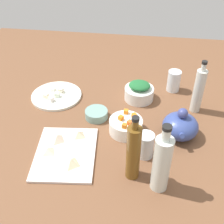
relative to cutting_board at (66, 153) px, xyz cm
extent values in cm
cube|color=brown|center=(-22.70, 15.33, -2.00)|extent=(190.00, 190.00, 3.00)
cube|color=silver|center=(0.00, 0.00, 0.00)|extent=(31.05, 25.89, 1.00)
cylinder|color=white|center=(-37.63, -14.52, 0.10)|extent=(24.72, 24.72, 1.20)
cylinder|color=white|center=(-41.33, 26.14, 2.60)|extent=(14.12, 14.12, 6.20)
cylinder|color=white|center=(-16.35, 22.04, 2.59)|extent=(14.08, 14.08, 6.19)
cylinder|color=#789F96|center=(-24.23, 8.04, 1.39)|extent=(10.19, 10.19, 3.78)
ellipsoid|color=#36498E|center=(-17.05, 44.45, 4.55)|extent=(15.11, 14.79, 10.09)
sphere|color=#3C4586|center=(-17.05, 44.45, 11.28)|extent=(4.23, 4.23, 4.23)
cylinder|color=#36498E|center=(-10.63, 44.45, 5.81)|extent=(5.38, 2.00, 3.93)
cylinder|color=silver|center=(-35.80, 52.58, 9.98)|extent=(4.70, 4.70, 20.96)
cylinder|color=silver|center=(-35.80, 52.58, 22.15)|extent=(2.12, 2.12, 3.40)
cylinder|color=black|center=(-35.80, 52.58, 24.45)|extent=(2.35, 2.35, 1.20)
cylinder|color=silver|center=(10.51, 36.18, 10.59)|extent=(6.08, 6.08, 22.18)
cylinder|color=silver|center=(10.51, 36.18, 23.86)|extent=(2.73, 2.73, 4.34)
cylinder|color=black|center=(10.51, 36.18, 26.63)|extent=(3.04, 3.04, 1.20)
cylinder|color=brown|center=(6.80, 26.62, 10.74)|extent=(4.98, 4.98, 22.48)
cylinder|color=brown|center=(6.80, 26.62, 23.65)|extent=(2.24, 2.24, 3.35)
cylinder|color=black|center=(6.80, 26.62, 25.93)|extent=(2.49, 2.49, 1.20)
cylinder|color=white|center=(-3.81, 30.71, 4.71)|extent=(6.46, 6.46, 10.43)
cylinder|color=white|center=(-51.46, 42.89, 4.91)|extent=(6.52, 6.52, 10.82)
cube|color=orange|center=(-11.76, 21.82, 6.59)|extent=(2.13, 2.13, 1.80)
cube|color=orange|center=(-14.05, 23.79, 6.59)|extent=(2.49, 2.49, 1.80)
cube|color=orange|center=(-18.92, 25.23, 6.59)|extent=(2.50, 2.50, 1.80)
cube|color=orange|center=(-16.65, 19.87, 6.59)|extent=(2.51, 2.51, 1.80)
cube|color=orange|center=(-21.14, 21.60, 6.59)|extent=(1.90, 1.90, 1.80)
ellipsoid|color=#226934|center=(-41.33, 26.14, 7.33)|extent=(10.44, 11.32, 3.25)
cube|color=silver|center=(-40.08, -16.49, 1.80)|extent=(2.89, 2.89, 2.20)
cube|color=#FBE7C9|center=(-34.46, -18.77, 1.80)|extent=(2.94, 2.94, 2.20)
cube|color=white|center=(-36.19, -13.64, 1.80)|extent=(2.25, 2.25, 2.20)
cube|color=white|center=(-40.29, -12.82, 1.80)|extent=(2.76, 2.76, 2.20)
cube|color=white|center=(-32.27, -15.45, 1.80)|extent=(3.03, 3.03, 2.20)
pyramid|color=beige|center=(5.59, 3.81, 1.83)|extent=(5.99, 5.97, 2.67)
pyramid|color=beige|center=(-10.04, 3.08, 1.73)|extent=(5.75, 6.03, 2.45)
pyramid|color=beige|center=(0.76, -6.75, 1.58)|extent=(6.29, 6.59, 2.17)
pyramid|color=beige|center=(-6.22, -4.76, 1.95)|extent=(5.85, 5.77, 2.90)
camera|label=1|loc=(76.34, 28.62, 82.94)|focal=46.66mm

